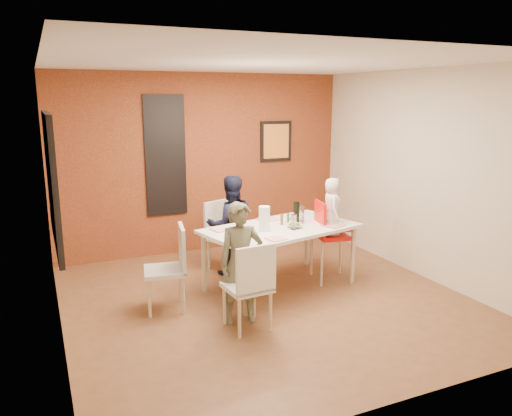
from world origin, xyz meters
name	(u,v)px	position (x,y,z in m)	size (l,w,h in m)	color
ground	(266,300)	(0.00, 0.00, 0.00)	(4.50, 4.50, 0.00)	brown
ceiling	(267,62)	(0.00, 0.00, 2.70)	(4.50, 4.50, 0.02)	silver
wall_back	(204,163)	(0.00, 2.25, 1.35)	(4.50, 0.02, 2.70)	beige
wall_front	(400,237)	(0.00, -2.25, 1.35)	(4.50, 0.02, 2.70)	beige
wall_left	(51,204)	(-2.25, 0.00, 1.35)	(0.02, 4.50, 2.70)	beige
wall_right	(423,175)	(2.25, 0.00, 1.35)	(0.02, 4.50, 2.70)	beige
brick_accent_wall	(204,164)	(0.00, 2.23, 1.35)	(4.50, 0.02, 2.70)	maroon
picture_window_frame	(52,180)	(-2.22, 0.20, 1.55)	(0.05, 1.70, 1.30)	black
picture_window_pane	(53,180)	(-2.21, 0.20, 1.55)	(0.02, 1.55, 1.15)	black
glassblock_strip	(165,156)	(-0.60, 2.21, 1.50)	(0.55, 0.03, 1.70)	silver
glassblock_surround	(165,156)	(-0.60, 2.21, 1.50)	(0.60, 0.03, 1.76)	black
art_print_frame	(276,141)	(1.20, 2.21, 1.65)	(0.54, 0.03, 0.64)	black
art_print_canvas	(276,141)	(1.20, 2.19, 1.65)	(0.44, 0.01, 0.54)	#F3A036
dining_table	(281,232)	(0.34, 0.32, 0.71)	(2.05, 1.43, 0.78)	white
chair_near	(251,282)	(-0.48, -0.65, 0.52)	(0.46, 0.46, 0.93)	white
chair_far	(223,231)	(-0.07, 1.27, 0.53)	(0.57, 0.57, 0.95)	white
chair_left	(172,263)	(-1.06, 0.21, 0.53)	(0.52, 0.52, 0.96)	beige
high_chair	(329,233)	(1.01, 0.28, 0.63)	(0.52, 0.52, 1.05)	red
child_near	(241,263)	(-0.49, -0.41, 0.65)	(0.47, 0.31, 1.29)	brown
child_far	(231,225)	(-0.04, 1.03, 0.67)	(0.65, 0.51, 1.34)	black
toddler	(332,206)	(1.04, 0.27, 0.98)	(0.36, 0.23, 0.73)	silver
plate_near_left	(276,239)	(0.05, -0.14, 0.78)	(0.20, 0.20, 0.01)	white
plate_far_mid	(269,219)	(0.37, 0.72, 0.78)	(0.23, 0.23, 0.01)	white
plate_near_right	(333,225)	(0.96, 0.10, 0.78)	(0.23, 0.23, 0.01)	silver
plate_far_left	(221,229)	(-0.38, 0.49, 0.78)	(0.21, 0.21, 0.01)	white
salad_bowl_a	(295,226)	(0.48, 0.22, 0.80)	(0.19, 0.19, 0.05)	silver
salad_bowl_b	(296,218)	(0.69, 0.57, 0.80)	(0.20, 0.20, 0.05)	silver
wine_bottle	(296,213)	(0.60, 0.39, 0.92)	(0.08, 0.08, 0.28)	black
wine_glass_a	(294,222)	(0.42, 0.14, 0.87)	(0.07, 0.07, 0.19)	white
wine_glass_b	(301,215)	(0.67, 0.39, 0.89)	(0.08, 0.08, 0.22)	silver
paper_towel_roll	(264,219)	(0.08, 0.24, 0.92)	(0.13, 0.13, 0.30)	white
condiment_red	(295,221)	(0.52, 0.30, 0.84)	(0.04, 0.04, 0.14)	red
condiment_green	(288,219)	(0.50, 0.43, 0.84)	(0.03, 0.03, 0.13)	#2F7828
condiment_brown	(282,219)	(0.40, 0.41, 0.85)	(0.04, 0.04, 0.14)	brown
sippy_cup	(327,214)	(1.12, 0.51, 0.83)	(0.06, 0.06, 0.11)	orange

